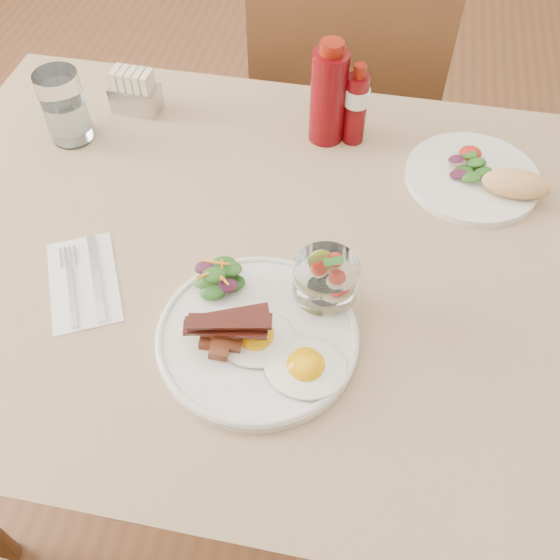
{
  "coord_description": "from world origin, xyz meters",
  "views": [
    {
      "loc": [
        0.09,
        -0.63,
        1.48
      ],
      "look_at": [
        -0.01,
        -0.11,
        0.82
      ],
      "focal_mm": 40.0,
      "sensor_mm": 36.0,
      "label": 1
    }
  ],
  "objects_px": {
    "main_plate": "(257,337)",
    "ketchup_bottle": "(328,95)",
    "table": "(300,288)",
    "chair_far": "(345,116)",
    "hot_sauce_bottle": "(356,105)",
    "second_plate": "(483,178)",
    "sugar_caddy": "(135,93)",
    "fruit_cup": "(326,279)",
    "water_glass": "(66,111)"
  },
  "relations": [
    {
      "from": "sugar_caddy",
      "to": "second_plate",
      "type": "bearing_deg",
      "value": -4.7
    },
    {
      "from": "main_plate",
      "to": "ketchup_bottle",
      "type": "bearing_deg",
      "value": 86.61
    },
    {
      "from": "fruit_cup",
      "to": "ketchup_bottle",
      "type": "bearing_deg",
      "value": 97.98
    },
    {
      "from": "main_plate",
      "to": "table",
      "type": "bearing_deg",
      "value": 79.01
    },
    {
      "from": "table",
      "to": "water_glass",
      "type": "height_order",
      "value": "water_glass"
    },
    {
      "from": "ketchup_bottle",
      "to": "water_glass",
      "type": "bearing_deg",
      "value": -168.92
    },
    {
      "from": "chair_far",
      "to": "sugar_caddy",
      "type": "height_order",
      "value": "chair_far"
    },
    {
      "from": "fruit_cup",
      "to": "ketchup_bottle",
      "type": "relative_size",
      "value": 0.49
    },
    {
      "from": "hot_sauce_bottle",
      "to": "sugar_caddy",
      "type": "height_order",
      "value": "hot_sauce_bottle"
    },
    {
      "from": "fruit_cup",
      "to": "hot_sauce_bottle",
      "type": "xyz_separation_m",
      "value": [
        -0.01,
        0.39,
        0.01
      ]
    },
    {
      "from": "second_plate",
      "to": "ketchup_bottle",
      "type": "height_order",
      "value": "ketchup_bottle"
    },
    {
      "from": "main_plate",
      "to": "second_plate",
      "type": "distance_m",
      "value": 0.49
    },
    {
      "from": "table",
      "to": "sugar_caddy",
      "type": "height_order",
      "value": "sugar_caddy"
    },
    {
      "from": "fruit_cup",
      "to": "hot_sauce_bottle",
      "type": "relative_size",
      "value": 0.6
    },
    {
      "from": "chair_far",
      "to": "main_plate",
      "type": "bearing_deg",
      "value": -92.27
    },
    {
      "from": "table",
      "to": "main_plate",
      "type": "relative_size",
      "value": 4.75
    },
    {
      "from": "ketchup_bottle",
      "to": "water_glass",
      "type": "xyz_separation_m",
      "value": [
        -0.45,
        -0.09,
        -0.03
      ]
    },
    {
      "from": "table",
      "to": "second_plate",
      "type": "distance_m",
      "value": 0.36
    },
    {
      "from": "main_plate",
      "to": "ketchup_bottle",
      "type": "height_order",
      "value": "ketchup_bottle"
    },
    {
      "from": "main_plate",
      "to": "ketchup_bottle",
      "type": "xyz_separation_m",
      "value": [
        0.03,
        0.46,
        0.08
      ]
    },
    {
      "from": "ketchup_bottle",
      "to": "sugar_caddy",
      "type": "xyz_separation_m",
      "value": [
        -0.37,
        0.01,
        -0.05
      ]
    },
    {
      "from": "main_plate",
      "to": "hot_sauce_bottle",
      "type": "bearing_deg",
      "value": 80.61
    },
    {
      "from": "table",
      "to": "hot_sauce_bottle",
      "type": "height_order",
      "value": "hot_sauce_bottle"
    },
    {
      "from": "table",
      "to": "main_plate",
      "type": "height_order",
      "value": "main_plate"
    },
    {
      "from": "ketchup_bottle",
      "to": "hot_sauce_bottle",
      "type": "height_order",
      "value": "ketchup_bottle"
    },
    {
      "from": "chair_far",
      "to": "main_plate",
      "type": "relative_size",
      "value": 3.32
    },
    {
      "from": "main_plate",
      "to": "fruit_cup",
      "type": "height_order",
      "value": "fruit_cup"
    },
    {
      "from": "table",
      "to": "chair_far",
      "type": "xyz_separation_m",
      "value": [
        0.0,
        0.66,
        -0.14
      ]
    },
    {
      "from": "sugar_caddy",
      "to": "fruit_cup",
      "type": "bearing_deg",
      "value": -40.37
    },
    {
      "from": "table",
      "to": "second_plate",
      "type": "relative_size",
      "value": 5.66
    },
    {
      "from": "main_plate",
      "to": "ketchup_bottle",
      "type": "relative_size",
      "value": 1.48
    },
    {
      "from": "fruit_cup",
      "to": "water_glass",
      "type": "relative_size",
      "value": 0.71
    },
    {
      "from": "second_plate",
      "to": "sugar_caddy",
      "type": "bearing_deg",
      "value": 172.14
    },
    {
      "from": "table",
      "to": "sugar_caddy",
      "type": "xyz_separation_m",
      "value": [
        -0.37,
        0.3,
        0.12
      ]
    },
    {
      "from": "chair_far",
      "to": "ketchup_bottle",
      "type": "height_order",
      "value": "ketchup_bottle"
    },
    {
      "from": "main_plate",
      "to": "sugar_caddy",
      "type": "relative_size",
      "value": 3.02
    },
    {
      "from": "ketchup_bottle",
      "to": "second_plate",
      "type": "bearing_deg",
      "value": -15.26
    },
    {
      "from": "main_plate",
      "to": "hot_sauce_bottle",
      "type": "relative_size",
      "value": 1.83
    },
    {
      "from": "table",
      "to": "fruit_cup",
      "type": "relative_size",
      "value": 14.39
    },
    {
      "from": "fruit_cup",
      "to": "second_plate",
      "type": "distance_m",
      "value": 0.39
    },
    {
      "from": "water_glass",
      "to": "sugar_caddy",
      "type": "bearing_deg",
      "value": 48.84
    },
    {
      "from": "sugar_caddy",
      "to": "chair_far",
      "type": "bearing_deg",
      "value": 47.49
    },
    {
      "from": "hot_sauce_bottle",
      "to": "water_glass",
      "type": "relative_size",
      "value": 1.17
    },
    {
      "from": "second_plate",
      "to": "sugar_caddy",
      "type": "relative_size",
      "value": 2.53
    },
    {
      "from": "fruit_cup",
      "to": "sugar_caddy",
      "type": "relative_size",
      "value": 1.0
    },
    {
      "from": "fruit_cup",
      "to": "table",
      "type": "bearing_deg",
      "value": 116.42
    },
    {
      "from": "chair_far",
      "to": "ketchup_bottle",
      "type": "xyz_separation_m",
      "value": [
        -0.01,
        -0.38,
        0.32
      ]
    },
    {
      "from": "main_plate",
      "to": "hot_sauce_bottle",
      "type": "xyz_separation_m",
      "value": [
        0.08,
        0.46,
        0.07
      ]
    },
    {
      "from": "hot_sauce_bottle",
      "to": "sugar_caddy",
      "type": "relative_size",
      "value": 1.65
    },
    {
      "from": "hot_sauce_bottle",
      "to": "water_glass",
      "type": "xyz_separation_m",
      "value": [
        -0.5,
        -0.09,
        -0.02
      ]
    }
  ]
}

